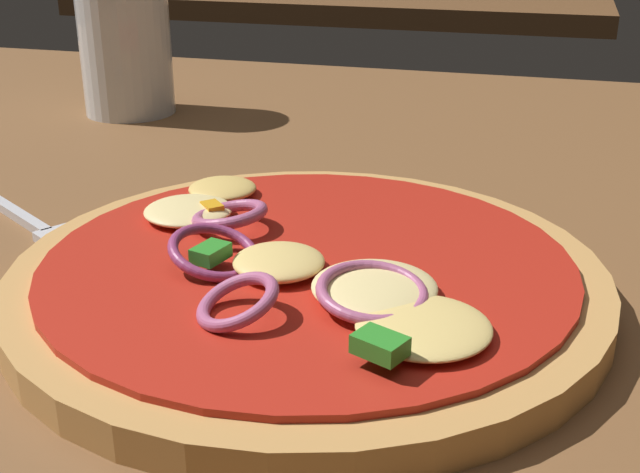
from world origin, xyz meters
The scene contains 4 objects.
dining_table centered at (0.00, 0.00, 0.02)m, with size 1.37×0.93×0.03m.
pizza centered at (0.03, -0.02, 0.04)m, with size 0.26×0.26×0.03m.
fork centered at (-0.14, 0.02, 0.03)m, with size 0.15×0.10×0.01m.
beer_glass centered at (-0.20, 0.25, 0.09)m, with size 0.07×0.07×0.13m.
Camera 1 is at (0.12, -0.34, 0.20)m, focal length 46.40 mm.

